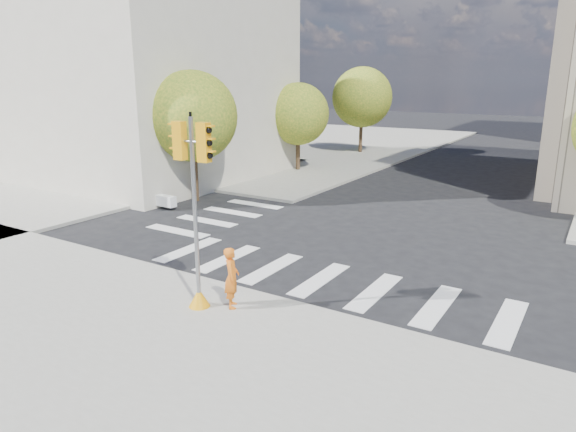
% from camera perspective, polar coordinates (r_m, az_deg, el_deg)
% --- Properties ---
extents(ground, '(160.00, 160.00, 0.00)m').
position_cam_1_polar(ground, '(17.54, 7.02, -5.02)').
color(ground, black).
rests_on(ground, ground).
extents(sidewalk_far_left, '(28.00, 40.00, 0.15)m').
position_cam_1_polar(sidewalk_far_left, '(49.36, -1.21, 8.13)').
color(sidewalk_far_left, gray).
rests_on(sidewalk_far_left, ground).
extents(classical_building, '(19.00, 15.00, 12.70)m').
position_cam_1_polar(classical_building, '(35.36, -18.04, 15.05)').
color(classical_building, beige).
rests_on(classical_building, ground).
extents(tree_lw_near, '(4.40, 4.40, 6.41)m').
position_cam_1_polar(tree_lw_near, '(25.79, -10.56, 10.82)').
color(tree_lw_near, '#382616').
rests_on(tree_lw_near, ground).
extents(tree_lw_mid, '(4.00, 4.00, 5.77)m').
position_cam_1_polar(tree_lw_mid, '(33.87, 1.13, 11.25)').
color(tree_lw_mid, '#382616').
rests_on(tree_lw_mid, ground).
extents(tree_lw_far, '(4.80, 4.80, 6.95)m').
position_cam_1_polar(tree_lw_far, '(42.71, 8.23, 12.92)').
color(tree_lw_far, '#382616').
rests_on(tree_lw_far, ground).
extents(traffic_signal, '(1.06, 0.56, 5.05)m').
position_cam_1_polar(traffic_signal, '(13.22, -10.21, -1.28)').
color(traffic_signal, orange).
rests_on(traffic_signal, sidewalk_near).
extents(photographer, '(0.67, 0.71, 1.64)m').
position_cam_1_polar(photographer, '(13.51, -6.27, -6.81)').
color(photographer, orange).
rests_on(photographer, sidewalk_near).
extents(planter_wall, '(6.01, 0.61, 0.50)m').
position_cam_1_polar(planter_wall, '(26.72, -17.04, 2.30)').
color(planter_wall, white).
rests_on(planter_wall, sidewalk_left_near).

